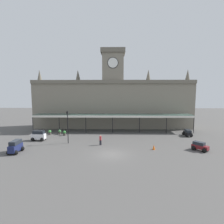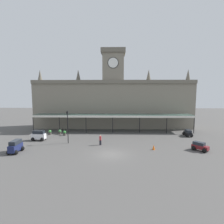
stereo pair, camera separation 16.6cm
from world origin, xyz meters
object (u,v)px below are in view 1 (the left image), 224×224
(car_black_estate, at_px, (188,133))
(car_maroon_estate, at_px, (200,147))
(victorian_lamppost, at_px, (68,123))
(planter_by_canopy, at_px, (60,132))
(traffic_cone, at_px, (154,147))
(car_white_van, at_px, (39,136))
(planter_forecourt_centre, at_px, (50,132))
(planter_near_kerb, at_px, (64,133))
(car_navy_van, at_px, (16,147))
(pedestrian_beside_cars, at_px, (100,140))

(car_black_estate, bearing_deg, car_maroon_estate, -100.91)
(car_maroon_estate, xyz_separation_m, victorian_lamppost, (-20.36, 3.31, 2.81))
(car_maroon_estate, bearing_deg, planter_by_canopy, 158.44)
(car_maroon_estate, distance_m, traffic_cone, 6.70)
(car_white_van, relative_size, victorian_lamppost, 0.45)
(car_maroon_estate, bearing_deg, car_white_van, 169.43)
(car_white_van, xyz_separation_m, victorian_lamppost, (5.68, -1.55, 2.57))
(planter_forecourt_centre, relative_size, planter_by_canopy, 1.00)
(victorian_lamppost, distance_m, planter_forecourt_centre, 8.31)
(car_black_estate, xyz_separation_m, car_maroon_estate, (-1.66, -8.64, 0.00))
(traffic_cone, bearing_deg, planter_by_canopy, 151.81)
(victorian_lamppost, bearing_deg, car_black_estate, 13.59)
(car_black_estate, bearing_deg, car_white_van, -172.23)
(car_maroon_estate, distance_m, victorian_lamppost, 20.81)
(planter_forecourt_centre, distance_m, planter_by_canopy, 1.94)
(planter_by_canopy, bearing_deg, planter_near_kerb, -34.77)
(car_white_van, height_order, victorian_lamppost, victorian_lamppost)
(car_navy_van, height_order, pedestrian_beside_cars, car_navy_van)
(car_white_van, relative_size, traffic_cone, 3.29)
(car_maroon_estate, relative_size, traffic_cone, 3.21)
(car_navy_van, xyz_separation_m, planter_forecourt_centre, (0.91, 10.53, -0.32))
(car_navy_van, bearing_deg, victorian_lamppost, 37.83)
(car_navy_van, relative_size, pedestrian_beside_cars, 1.44)
(victorian_lamppost, distance_m, traffic_cone, 14.32)
(car_navy_van, xyz_separation_m, planter_near_kerb, (4.04, 10.01, -0.32))
(car_navy_van, bearing_deg, planter_by_canopy, 75.45)
(victorian_lamppost, relative_size, traffic_cone, 7.39)
(pedestrian_beside_cars, relative_size, planter_near_kerb, 1.74)
(car_navy_van, bearing_deg, traffic_cone, 4.99)
(car_white_van, height_order, traffic_cone, car_white_van)
(car_navy_van, distance_m, car_black_estate, 29.96)
(car_white_van, relative_size, car_navy_van, 1.02)
(planter_near_kerb, height_order, planter_by_canopy, same)
(car_navy_van, bearing_deg, planter_near_kerb, 68.03)
(planter_forecourt_centre, bearing_deg, pedestrian_beside_cars, -31.71)
(victorian_lamppost, height_order, traffic_cone, victorian_lamppost)
(pedestrian_beside_cars, bearing_deg, car_navy_van, -161.70)
(car_black_estate, xyz_separation_m, planter_near_kerb, (-24.16, -0.11, -0.07))
(victorian_lamppost, xyz_separation_m, planter_near_kerb, (-2.14, 5.21, -2.88))
(victorian_lamppost, xyz_separation_m, planter_forecourt_centre, (-5.27, 5.73, -2.88))
(car_white_van, distance_m, victorian_lamppost, 6.42)
(car_navy_van, height_order, planter_near_kerb, car_navy_van)
(traffic_cone, bearing_deg, car_black_estate, 45.12)
(traffic_cone, xyz_separation_m, planter_forecourt_centre, (-18.94, 8.80, 0.12))
(car_maroon_estate, distance_m, planter_forecourt_centre, 27.18)
(car_white_van, distance_m, planter_near_kerb, 5.11)
(car_black_estate, xyz_separation_m, pedestrian_beside_cars, (-16.50, -6.25, 0.34))
(pedestrian_beside_cars, bearing_deg, planter_forecourt_centre, 148.29)
(car_white_van, bearing_deg, car_black_estate, 7.77)
(car_white_van, relative_size, planter_near_kerb, 2.55)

